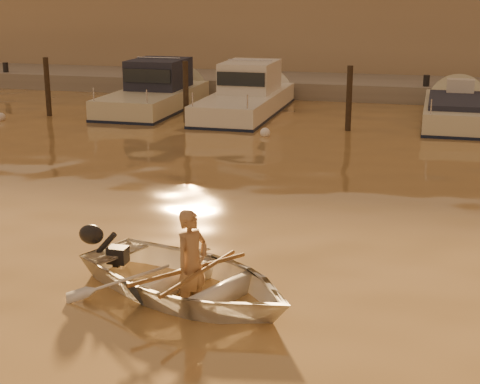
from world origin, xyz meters
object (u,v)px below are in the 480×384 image
(dinghy, at_px, (187,279))
(moored_boat_1, at_px, (153,92))
(moored_boat_3, at_px, (459,116))
(moored_boat_2, at_px, (245,96))
(person, at_px, (192,264))
(waterfront_building, at_px, (388,28))

(dinghy, height_order, moored_boat_1, moored_boat_1)
(moored_boat_3, bearing_deg, moored_boat_1, 180.00)
(dinghy, height_order, moored_boat_2, moored_boat_2)
(person, relative_size, moored_boat_1, 0.24)
(person, bearing_deg, waterfront_building, 21.74)
(person, relative_size, moored_boat_2, 0.22)
(dinghy, xyz_separation_m, waterfront_building, (0.96, 26.42, 2.14))
(dinghy, bearing_deg, person, -90.00)
(moored_boat_2, xyz_separation_m, waterfront_building, (4.07, 11.00, 1.77))
(moored_boat_3, bearing_deg, moored_boat_2, 180.00)
(moored_boat_1, height_order, moored_boat_2, same)
(moored_boat_2, height_order, waterfront_building, waterfront_building)
(moored_boat_3, bearing_deg, person, -104.60)
(moored_boat_1, distance_m, moored_boat_3, 10.67)
(waterfront_building, bearing_deg, moored_boat_2, -110.29)
(moored_boat_2, bearing_deg, moored_boat_1, 180.00)
(moored_boat_3, bearing_deg, waterfront_building, 106.03)
(moored_boat_2, distance_m, waterfront_building, 11.86)
(person, distance_m, moored_boat_2, 15.79)
(dinghy, height_order, waterfront_building, waterfront_building)
(moored_boat_1, relative_size, waterfront_building, 0.15)
(person, xyz_separation_m, waterfront_building, (0.87, 26.46, 1.88))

